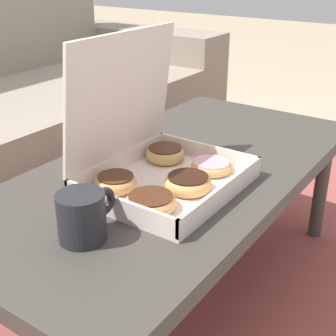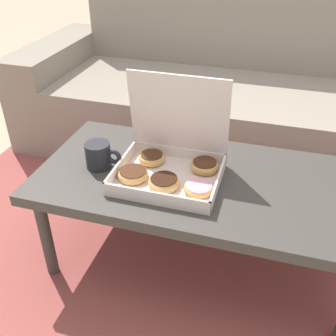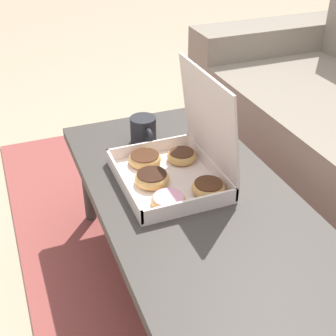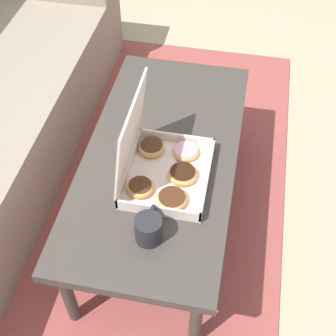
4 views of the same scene
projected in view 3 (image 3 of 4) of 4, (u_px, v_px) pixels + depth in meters
ground_plane at (232, 282)px, 1.65m from camera, size 12.00×12.00×0.00m
area_rug at (304, 259)px, 1.74m from camera, size 2.56×1.96×0.01m
coffee_table at (197, 208)px, 1.40m from camera, size 1.17×0.58×0.41m
pastry_box at (176, 165)px, 1.43m from camera, size 0.36×0.30×0.34m
coffee_mug at (144, 130)px, 1.64m from camera, size 0.14×0.09×0.10m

